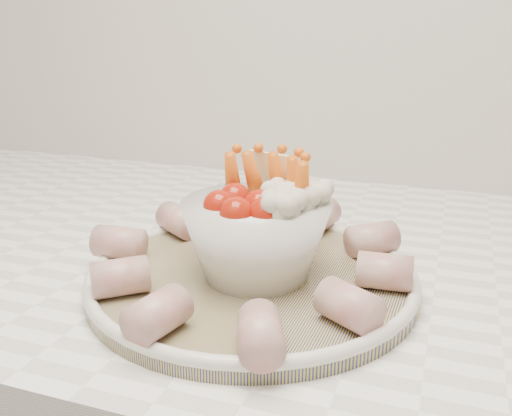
% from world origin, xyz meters
% --- Properties ---
extents(serving_platter, '(0.32, 0.32, 0.02)m').
position_xyz_m(serving_platter, '(0.06, 1.34, 0.93)').
color(serving_platter, navy).
rests_on(serving_platter, kitchen_counter).
extents(veggie_bowl, '(0.14, 0.14, 0.12)m').
position_xyz_m(veggie_bowl, '(0.07, 1.34, 0.98)').
color(veggie_bowl, white).
rests_on(veggie_bowl, serving_platter).
extents(cured_meat_rolls, '(0.31, 0.32, 0.03)m').
position_xyz_m(cured_meat_rolls, '(0.06, 1.34, 0.95)').
color(cured_meat_rolls, '#A9504D').
rests_on(cured_meat_rolls, serving_platter).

